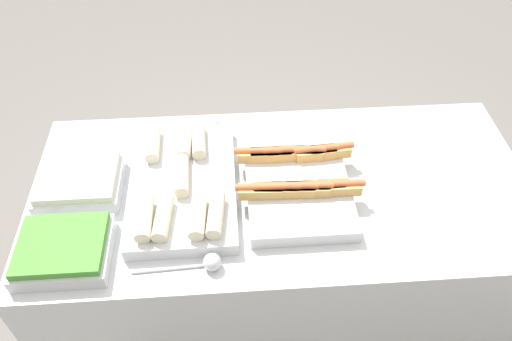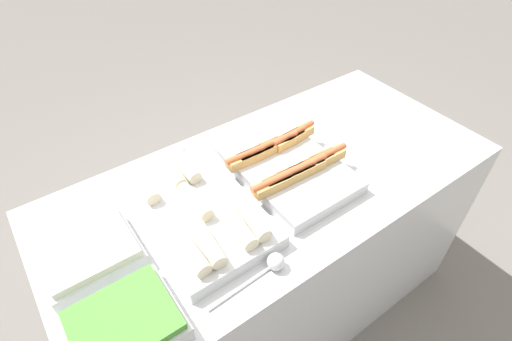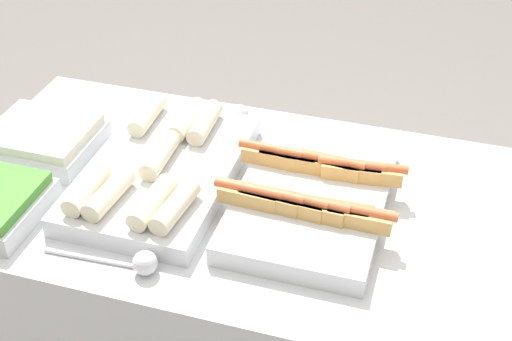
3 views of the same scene
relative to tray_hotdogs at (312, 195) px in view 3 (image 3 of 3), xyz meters
name	(u,v)px [view 3 (image 3 of 3)]	position (x,y,z in m)	size (l,w,h in m)	color
counter	(288,328)	(-0.04, 0.00, -0.46)	(1.67, 0.78, 0.85)	silver
tray_hotdogs	(312,195)	(0.00, 0.00, 0.00)	(0.41, 0.50, 0.10)	silver
tray_wraps	(160,169)	(-0.37, -0.01, 0.00)	(0.34, 0.54, 0.10)	silver
tray_side_back	(43,139)	(-0.71, 0.03, 0.00)	(0.27, 0.23, 0.07)	silver
serving_spoon_near	(138,262)	(-0.29, -0.30, -0.02)	(0.26, 0.05, 0.05)	silver
serving_spoon_far	(233,114)	(-0.29, 0.30, -0.02)	(0.28, 0.05, 0.05)	silver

